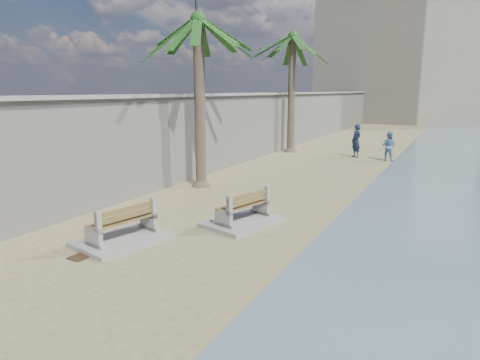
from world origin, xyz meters
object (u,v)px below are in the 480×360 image
(bench_near, at_px, (123,227))
(bench_far, at_px, (243,210))
(person_b, at_px, (389,145))
(palm_mid, at_px, (198,21))
(person_a, at_px, (356,138))
(palm_back, at_px, (293,38))

(bench_near, bearing_deg, bench_far, 53.61)
(bench_far, relative_size, person_b, 1.42)
(bench_near, distance_m, person_b, 16.78)
(palm_mid, height_order, person_b, palm_mid)
(bench_near, relative_size, person_b, 1.42)
(palm_mid, height_order, person_a, palm_mid)
(bench_near, height_order, bench_far, bench_near)
(bench_far, xyz_separation_m, palm_mid, (-3.70, 3.62, 5.84))
(bench_near, relative_size, bench_far, 1.00)
(bench_far, height_order, palm_mid, palm_mid)
(bench_near, relative_size, palm_back, 0.32)
(palm_mid, height_order, palm_back, palm_back)
(bench_near, xyz_separation_m, person_a, (2.09, 16.71, 0.67))
(person_a, bearing_deg, palm_back, -142.83)
(bench_near, bearing_deg, palm_back, 96.70)
(palm_mid, distance_m, person_a, 12.19)
(palm_mid, xyz_separation_m, palm_back, (-0.31, 10.79, 0.53))
(palm_mid, relative_size, palm_back, 0.93)
(palm_back, xyz_separation_m, person_a, (4.11, -0.42, -5.69))
(bench_near, height_order, palm_back, palm_back)
(palm_mid, distance_m, person_b, 12.64)
(bench_far, xyz_separation_m, person_a, (0.09, 13.99, 0.68))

